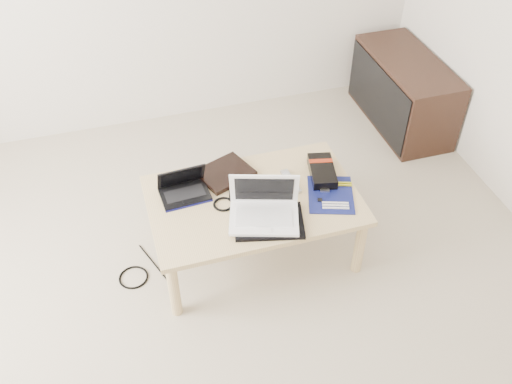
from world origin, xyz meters
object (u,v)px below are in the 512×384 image
object	(u,v)px
coffee_table	(253,205)
gpu_box	(322,171)
media_cabinet	(402,92)
netbook	(184,189)
white_laptop	(264,208)

from	to	relation	value
coffee_table	gpu_box	xyz separation A→B (m)	(0.41, 0.07, 0.08)
media_cabinet	netbook	bearing A→B (deg)	-155.53
coffee_table	white_laptop	bearing A→B (deg)	-86.87
media_cabinet	netbook	size ratio (longest dim) A/B	3.41
media_cabinet	white_laptop	distance (m)	1.75
gpu_box	netbook	bearing A→B (deg)	175.01
white_laptop	gpu_box	xyz separation A→B (m)	(0.40, 0.23, -0.04)
netbook	gpu_box	distance (m)	0.76
coffee_table	netbook	world-z (taller)	netbook
white_laptop	gpu_box	bearing A→B (deg)	29.59
white_laptop	netbook	bearing A→B (deg)	139.85
media_cabinet	gpu_box	size ratio (longest dim) A/B	3.19
netbook	gpu_box	bearing A→B (deg)	-4.99
white_laptop	media_cabinet	bearing A→B (deg)	38.25
media_cabinet	white_laptop	world-z (taller)	white_laptop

